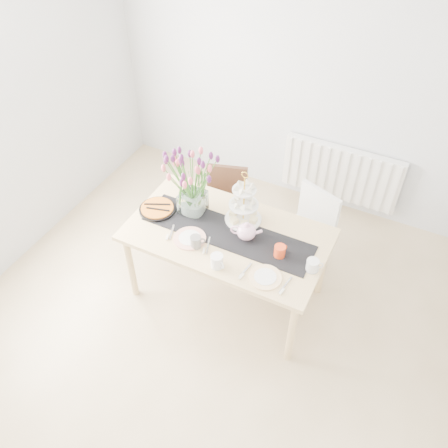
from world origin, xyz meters
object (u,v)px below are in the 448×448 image
at_px(radiator, 341,173).
at_px(mug_white, 217,261).
at_px(tulip_vase, 191,175).
at_px(teapot, 246,232).
at_px(chair_brown, 225,200).
at_px(mug_grey, 196,242).
at_px(plate_right, 265,277).
at_px(chair_white, 309,226).
at_px(dining_table, 227,240).
at_px(cream_jug, 312,265).
at_px(tart_tin, 157,209).
at_px(plate_left, 190,238).
at_px(mug_orange, 280,251).
at_px(cake_stand, 244,209).

relative_size(radiator, mug_white, 10.72).
bearing_deg(tulip_vase, teapot, -9.72).
relative_size(chair_brown, mug_grey, 7.72).
xyz_separation_m(tulip_vase, plate_right, (0.82, -0.39, -0.38)).
bearing_deg(chair_white, plate_right, -72.43).
distance_m(dining_table, mug_grey, 0.31).
height_order(cream_jug, tart_tin, cream_jug).
relative_size(plate_left, plate_right, 1.06).
relative_size(tart_tin, mug_white, 2.71).
relative_size(dining_table, plate_left, 6.21).
height_order(teapot, mug_white, teapot).
bearing_deg(tart_tin, plate_right, -13.76).
xyz_separation_m(radiator, mug_grey, (-0.67, -1.80, 0.35)).
height_order(cream_jug, mug_white, mug_white).
height_order(radiator, mug_white, mug_white).
distance_m(tart_tin, mug_orange, 1.10).
bearing_deg(teapot, mug_grey, -155.27).
height_order(cake_stand, mug_orange, cake_stand).
relative_size(dining_table, chair_white, 1.93).
height_order(teapot, plate_right, teapot).
bearing_deg(chair_white, cake_stand, -114.06).
distance_m(cake_stand, tart_tin, 0.73).
bearing_deg(dining_table, chair_brown, 117.61).
height_order(radiator, mug_orange, mug_orange).
xyz_separation_m(chair_brown, teapot, (0.51, -0.65, 0.38)).
relative_size(teapot, tart_tin, 0.80).
height_order(tulip_vase, mug_grey, tulip_vase).
bearing_deg(cream_jug, tart_tin, 157.31).
bearing_deg(tart_tin, plate_left, -22.51).
height_order(chair_white, cake_stand, cake_stand).
xyz_separation_m(cake_stand, cream_jug, (0.68, -0.25, -0.08)).
height_order(cake_stand, plate_right, cake_stand).
xyz_separation_m(dining_table, mug_white, (0.09, -0.35, 0.13)).
distance_m(tulip_vase, plate_left, 0.50).
height_order(chair_brown, chair_white, chair_white).
height_order(tart_tin, plate_right, tart_tin).
xyz_separation_m(dining_table, cream_jug, (0.73, -0.06, 0.12)).
bearing_deg(tulip_vase, plate_right, -25.67).
height_order(chair_brown, cream_jug, cream_jug).
height_order(mug_grey, mug_white, mug_white).
bearing_deg(chair_white, dining_table, -107.13).
bearing_deg(tulip_vase, chair_white, 32.36).
relative_size(cake_stand, cream_jug, 4.70).
bearing_deg(chair_white, mug_grey, -105.86).
xyz_separation_m(dining_table, cake_stand, (0.05, 0.19, 0.20)).
xyz_separation_m(plate_left, plate_right, (0.69, -0.10, -0.00)).
bearing_deg(radiator, teapot, -103.14).
bearing_deg(chair_brown, mug_orange, -58.43).
bearing_deg(chair_brown, teapot, -69.31).
relative_size(mug_orange, plate_right, 0.42).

